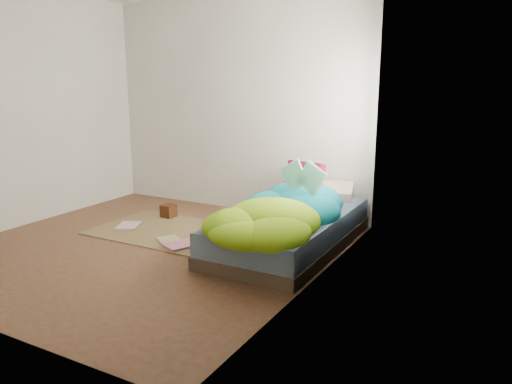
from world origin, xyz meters
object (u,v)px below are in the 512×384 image
pillow_magenta (304,181)px  bed (290,231)px  wooden_box (169,211)px  floor_book_b (175,242)px  open_book (303,167)px  floor_book_a (119,226)px

pillow_magenta → bed: bearing=-71.9°
pillow_magenta → wooden_box: bearing=-160.0°
wooden_box → floor_book_b: wooden_box is taller
open_book → pillow_magenta: bearing=119.5°
bed → floor_book_b: bearing=-155.1°
wooden_box → floor_book_a: size_ratio=0.49×
open_book → wooden_box: bearing=-178.0°
wooden_box → floor_book_a: (-0.24, -0.58, -0.06)m
floor_book_b → wooden_box: bearing=154.7°
pillow_magenta → wooden_box: pillow_magenta is taller
pillow_magenta → open_book: 0.66m
bed → floor_book_a: bearing=-170.4°
open_book → floor_book_a: 2.22m
bed → floor_book_b: (-1.04, -0.48, -0.14)m
floor_book_b → pillow_magenta: bearing=73.2°
open_book → floor_book_a: bearing=-161.2°
bed → floor_book_a: bed is taller
pillow_magenta → floor_book_a: 2.12m
bed → open_book: size_ratio=4.92×
floor_book_a → floor_book_b: bearing=-35.3°
floor_book_b → bed: bearing=47.3°
bed → floor_book_b: 1.16m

